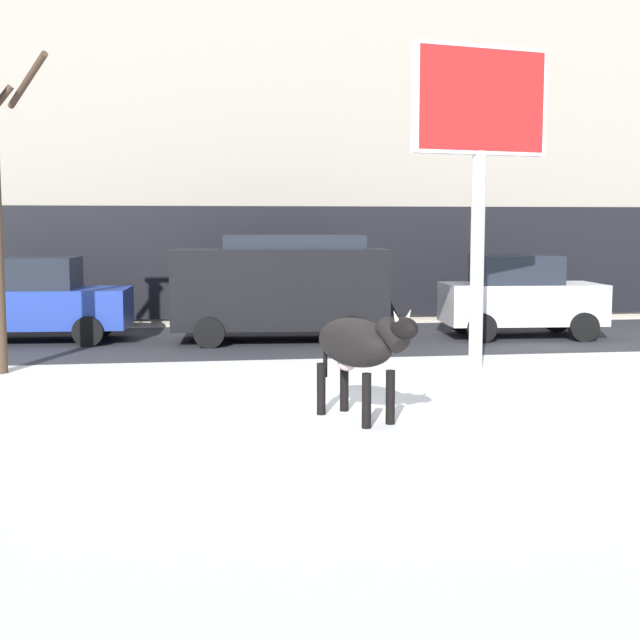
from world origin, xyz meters
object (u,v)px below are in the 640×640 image
Objects in this scene: billboard at (480,120)px; cow_black at (358,345)px; car_black_van at (281,285)px; pedestrian_by_cars at (543,287)px; car_white_hatchback at (520,296)px; car_blue_sedan at (31,300)px.

cow_black is at bearing -127.83° from billboard.
car_black_van is (-0.21, 7.89, 0.25)m from cow_black.
car_black_van is at bearing 91.56° from cow_black.
billboard is at bearing -119.98° from pedestrian_by_cars.
car_black_van is 1.31× the size of car_white_hatchback.
car_blue_sedan is at bearing 149.18° from billboard.
car_black_van is (-3.00, 4.30, -3.07)m from billboard.
billboard is at bearing -119.97° from car_white_hatchback.
car_blue_sedan is 0.91× the size of car_black_van.
car_white_hatchback is (2.43, 4.21, -3.39)m from billboard.
cow_black is at bearing -123.77° from car_white_hatchback.
car_white_hatchback is at bearing 56.23° from cow_black.
billboard is 9.43m from pedestrian_by_cars.
car_white_hatchback is at bearing -0.99° from car_black_van.
car_black_van reaches higher than car_white_hatchback.
car_white_hatchback is at bearing -4.20° from car_blue_sedan.
cow_black is 0.40× the size of car_black_van.
cow_black is at bearing -88.44° from car_black_van.
cow_black is 0.52× the size of car_white_hatchback.
car_blue_sedan is (-5.61, 8.59, -0.09)m from cow_black.
car_white_hatchback is (5.42, -0.09, -0.32)m from car_black_van.
billboard is (2.78, 3.58, 3.32)m from cow_black.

